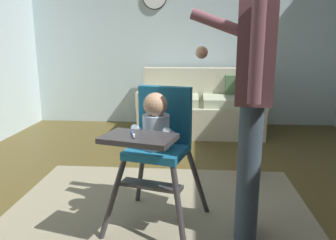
# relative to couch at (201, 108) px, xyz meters

# --- Properties ---
(ground) EXTENTS (6.09, 7.34, 0.10)m
(ground) POSITION_rel_couch_xyz_m (-0.26, -2.38, -0.38)
(ground) COLOR brown
(wall_far) EXTENTS (5.29, 0.06, 2.74)m
(wall_far) POSITION_rel_couch_xyz_m (-0.26, 0.52, 1.04)
(wall_far) COLOR silver
(wall_far) RESTS_ON ground
(area_rug) EXTENTS (2.23, 2.38, 0.01)m
(area_rug) POSITION_rel_couch_xyz_m (-0.34, -2.66, -0.33)
(area_rug) COLOR gray
(area_rug) RESTS_ON ground
(couch) EXTENTS (1.64, 0.86, 0.86)m
(couch) POSITION_rel_couch_xyz_m (0.00, 0.00, 0.00)
(couch) COLOR #BEB99E
(couch) RESTS_ON ground
(high_chair) EXTENTS (0.73, 0.82, 0.94)m
(high_chair) POSITION_rel_couch_xyz_m (-0.33, -2.49, 0.30)
(high_chair) COLOR #373436
(high_chair) RESTS_ON ground
(adult_standing) EXTENTS (0.51, 0.54, 1.64)m
(adult_standing) POSITION_rel_couch_xyz_m (0.24, -2.57, 0.59)
(adult_standing) COLOR #3A4854
(adult_standing) RESTS_ON ground
(toy_ball) EXTENTS (0.19, 0.19, 0.19)m
(toy_ball) POSITION_rel_couch_xyz_m (0.41, -1.55, -0.24)
(toy_ball) COLOR #D13D33
(toy_ball) RESTS_ON ground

